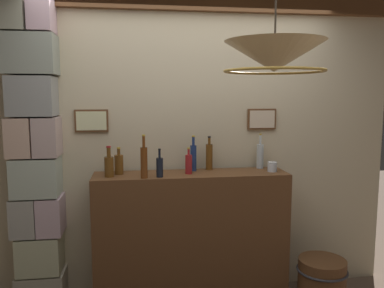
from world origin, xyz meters
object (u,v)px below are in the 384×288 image
object	(u,v)px
liquor_bottle_vermouth	(119,164)
liquor_bottle_mezcal	(144,161)
liquor_bottle_vodka	(109,165)
liquor_bottle_amaro	(260,156)
liquor_bottle_bourbon	(209,156)
liquor_bottle_whiskey	(193,157)
wooden_barrel	(321,283)
glass_tumbler_rocks	(272,167)
pendant_lamp	(274,58)
liquor_bottle_scotch	(160,167)
liquor_bottle_sherry	(189,164)

from	to	relation	value
liquor_bottle_vermouth	liquor_bottle_mezcal	bearing A→B (deg)	-42.45
liquor_bottle_vodka	liquor_bottle_amaro	bearing A→B (deg)	8.16
liquor_bottle_bourbon	liquor_bottle_whiskey	xyz separation A→B (m)	(-0.14, -0.03, 0.00)
liquor_bottle_bourbon	wooden_barrel	xyz separation A→B (m)	(0.89, -0.36, -1.04)
liquor_bottle_whiskey	glass_tumbler_rocks	xyz separation A→B (m)	(0.65, -0.12, -0.08)
liquor_bottle_mezcal	liquor_bottle_vermouth	bearing A→B (deg)	137.55
liquor_bottle_whiskey	pendant_lamp	bearing A→B (deg)	-71.25
liquor_bottle_amaro	liquor_bottle_vodka	world-z (taller)	liquor_bottle_amaro
liquor_bottle_bourbon	glass_tumbler_rocks	bearing A→B (deg)	-17.10
liquor_bottle_scotch	pendant_lamp	distance (m)	1.27
liquor_bottle_vermouth	glass_tumbler_rocks	size ratio (longest dim) A/B	2.73
liquor_bottle_vermouth	liquor_bottle_scotch	xyz separation A→B (m)	(0.32, -0.16, -0.00)
liquor_bottle_whiskey	wooden_barrel	bearing A→B (deg)	-17.74
liquor_bottle_vermouth	liquor_bottle_whiskey	distance (m)	0.62
liquor_bottle_vodka	wooden_barrel	distance (m)	2.01
liquor_bottle_scotch	liquor_bottle_whiskey	bearing A→B (deg)	35.45
liquor_bottle_sherry	liquor_bottle_scotch	xyz separation A→B (m)	(-0.24, -0.09, -0.00)
liquor_bottle_mezcal	glass_tumbler_rocks	world-z (taller)	liquor_bottle_mezcal
wooden_barrel	pendant_lamp	bearing A→B (deg)	-136.63
liquor_bottle_amaro	liquor_bottle_vermouth	bearing A→B (deg)	-175.86
liquor_bottle_amaro	glass_tumbler_rocks	world-z (taller)	liquor_bottle_amaro
liquor_bottle_mezcal	glass_tumbler_rocks	bearing A→B (deg)	5.83
liquor_bottle_sherry	pendant_lamp	size ratio (longest dim) A/B	0.36
liquor_bottle_whiskey	pendant_lamp	distance (m)	1.28
liquor_bottle_bourbon	liquor_bottle_vodka	size ratio (longest dim) A/B	1.18
liquor_bottle_vermouth	liquor_bottle_amaro	bearing A→B (deg)	4.14
liquor_bottle_amaro	liquor_bottle_scotch	bearing A→B (deg)	-164.43
liquor_bottle_scotch	pendant_lamp	world-z (taller)	pendant_lamp
liquor_bottle_bourbon	liquor_bottle_vermouth	size ratio (longest dim) A/B	1.32
liquor_bottle_vodka	pendant_lamp	size ratio (longest dim) A/B	0.41
liquor_bottle_bourbon	pendant_lamp	size ratio (longest dim) A/B	0.48
liquor_bottle_amaro	wooden_barrel	distance (m)	1.18
liquor_bottle_bourbon	liquor_bottle_vodka	distance (m)	0.86
liquor_bottle_bourbon	wooden_barrel	size ratio (longest dim) A/B	0.70
glass_tumbler_rocks	liquor_bottle_bourbon	bearing A→B (deg)	162.90
liquor_bottle_amaro	wooden_barrel	world-z (taller)	liquor_bottle_amaro
liquor_bottle_bourbon	liquor_bottle_scotch	size ratio (longest dim) A/B	1.29
liquor_bottle_bourbon	pendant_lamp	distance (m)	1.28
glass_tumbler_rocks	liquor_bottle_mezcal	bearing A→B (deg)	-174.17
liquor_bottle_amaro	liquor_bottle_scotch	size ratio (longest dim) A/B	1.36
wooden_barrel	liquor_bottle_sherry	bearing A→B (deg)	168.99
liquor_bottle_vodka	liquor_bottle_mezcal	world-z (taller)	liquor_bottle_mezcal
liquor_bottle_amaro	liquor_bottle_sherry	bearing A→B (deg)	-166.61
liquor_bottle_sherry	glass_tumbler_rocks	xyz separation A→B (m)	(0.71, -0.01, -0.04)
liquor_bottle_mezcal	liquor_bottle_scotch	world-z (taller)	liquor_bottle_mezcal
liquor_bottle_whiskey	wooden_barrel	world-z (taller)	liquor_bottle_whiskey
liquor_bottle_scotch	glass_tumbler_rocks	xyz separation A→B (m)	(0.95, 0.09, -0.04)
liquor_bottle_bourbon	glass_tumbler_rocks	size ratio (longest dim) A/B	3.59
liquor_bottle_scotch	wooden_barrel	world-z (taller)	liquor_bottle_scotch
liquor_bottle_bourbon	liquor_bottle_sherry	world-z (taller)	liquor_bottle_bourbon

